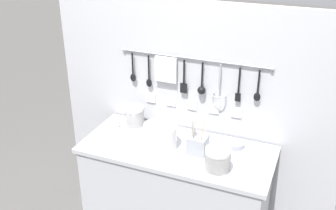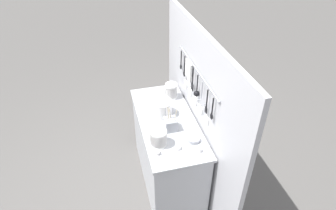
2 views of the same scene
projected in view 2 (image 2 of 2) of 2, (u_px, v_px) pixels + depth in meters
name	position (u px, v px, depth m)	size (l,w,h in m)	color
ground_plane	(167.00, 178.00, 3.33)	(20.00, 20.00, 0.00)	#514F4C
counter	(167.00, 151.00, 3.06)	(1.26, 0.55, 0.89)	#ADAFB5
back_wall	(197.00, 114.00, 2.86)	(2.06, 0.11, 1.79)	#B2B2B7
bowl_stack_back_corner	(158.00, 138.00, 2.48)	(0.15, 0.15, 0.16)	white
bowl_stack_wide_centre	(171.00, 91.00, 3.08)	(0.13, 0.13, 0.17)	white
plate_stack	(161.00, 108.00, 2.83)	(0.22, 0.22, 0.17)	white
steel_mixing_bowl	(194.00, 139.00, 2.55)	(0.12, 0.12, 0.04)	#93969E
cutlery_caddy	(171.00, 124.00, 2.65)	(0.12, 0.12, 0.27)	#93969E
cup_by_caddy	(158.00, 94.00, 3.13)	(0.05, 0.05, 0.04)	white
cup_back_left	(199.00, 150.00, 2.44)	(0.05, 0.05, 0.04)	white
cup_centre	(157.00, 153.00, 2.41)	(0.05, 0.05, 0.04)	white
cup_back_right	(178.00, 148.00, 2.46)	(0.05, 0.05, 0.04)	white
cup_front_left	(164.00, 90.00, 3.20)	(0.05, 0.05, 0.04)	white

